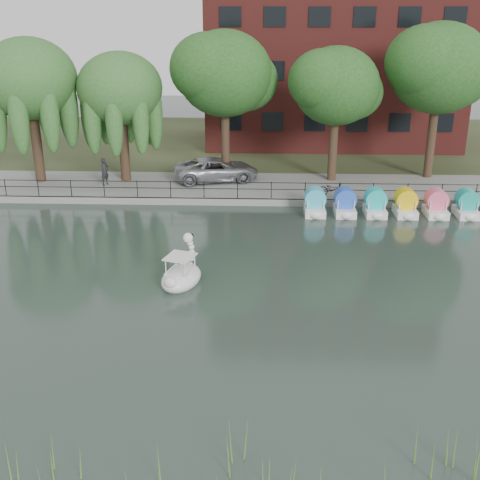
# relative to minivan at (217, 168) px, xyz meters

# --- Properties ---
(ground_plane) EXTENTS (120.00, 120.00, 0.00)m
(ground_plane) POSITION_rel_minivan_xyz_m (1.52, -16.94, -1.27)
(ground_plane) COLOR #3D5046
(promenade) EXTENTS (40.00, 6.00, 0.40)m
(promenade) POSITION_rel_minivan_xyz_m (1.52, -0.94, -1.07)
(promenade) COLOR gray
(promenade) RESTS_ON ground_plane
(kerb) EXTENTS (40.00, 0.25, 0.40)m
(kerb) POSITION_rel_minivan_xyz_m (1.52, -3.89, -1.07)
(kerb) COLOR gray
(kerb) RESTS_ON ground_plane
(land_strip) EXTENTS (60.00, 22.00, 0.36)m
(land_strip) POSITION_rel_minivan_xyz_m (1.52, 13.06, -1.09)
(land_strip) COLOR #47512D
(land_strip) RESTS_ON ground_plane
(railing) EXTENTS (32.00, 0.05, 1.00)m
(railing) POSITION_rel_minivan_xyz_m (1.52, -3.69, -0.12)
(railing) COLOR black
(railing) RESTS_ON promenade
(apartment_building) EXTENTS (20.00, 10.07, 18.00)m
(apartment_building) POSITION_rel_minivan_xyz_m (8.52, 13.02, 8.09)
(apartment_building) COLOR #4C1E16
(apartment_building) RESTS_ON land_strip
(willow_left) EXTENTS (5.88, 5.88, 9.01)m
(willow_left) POSITION_rel_minivan_xyz_m (-11.48, -0.44, 5.60)
(willow_left) COLOR #473323
(willow_left) RESTS_ON promenade
(willow_mid) EXTENTS (5.32, 5.32, 8.15)m
(willow_mid) POSITION_rel_minivan_xyz_m (-5.98, 0.06, 4.98)
(willow_mid) COLOR #473323
(willow_mid) RESTS_ON promenade
(broadleaf_center) EXTENTS (6.00, 6.00, 9.25)m
(broadleaf_center) POSITION_rel_minivan_xyz_m (0.52, 1.06, 5.79)
(broadleaf_center) COLOR #473323
(broadleaf_center) RESTS_ON promenade
(broadleaf_right) EXTENTS (5.40, 5.40, 8.32)m
(broadleaf_right) POSITION_rel_minivan_xyz_m (7.52, 0.56, 5.12)
(broadleaf_right) COLOR #473323
(broadleaf_right) RESTS_ON promenade
(broadleaf_far) EXTENTS (6.30, 6.30, 9.71)m
(broadleaf_far) POSITION_rel_minivan_xyz_m (14.02, 1.56, 6.13)
(broadleaf_far) COLOR #473323
(broadleaf_far) RESTS_ON promenade
(minivan) EXTENTS (4.20, 6.72, 1.74)m
(minivan) POSITION_rel_minivan_xyz_m (0.00, 0.00, 0.00)
(minivan) COLOR gray
(minivan) RESTS_ON promenade
(bicycle) EXTENTS (1.10, 1.82, 1.00)m
(bicycle) POSITION_rel_minivan_xyz_m (7.18, -3.23, -0.37)
(bicycle) COLOR gray
(bicycle) RESTS_ON promenade
(pedestrian) EXTENTS (0.78, 0.86, 1.98)m
(pedestrian) POSITION_rel_minivan_xyz_m (-7.03, -1.21, 0.12)
(pedestrian) COLOR black
(pedestrian) RESTS_ON promenade
(swan_boat) EXTENTS (2.16, 2.74, 2.03)m
(swan_boat) POSITION_rel_minivan_xyz_m (-0.40, -14.80, -0.82)
(swan_boat) COLOR white
(swan_boat) RESTS_ON ground_plane
(pedal_boat_row) EXTENTS (11.35, 1.70, 1.40)m
(pedal_boat_row) POSITION_rel_minivan_xyz_m (11.08, -5.37, -0.66)
(pedal_boat_row) COLOR white
(pedal_boat_row) RESTS_ON ground_plane
(reed_bank) EXTENTS (24.00, 2.40, 1.20)m
(reed_bank) POSITION_rel_minivan_xyz_m (3.52, -26.44, -0.67)
(reed_bank) COLOR #669938
(reed_bank) RESTS_ON ground_plane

